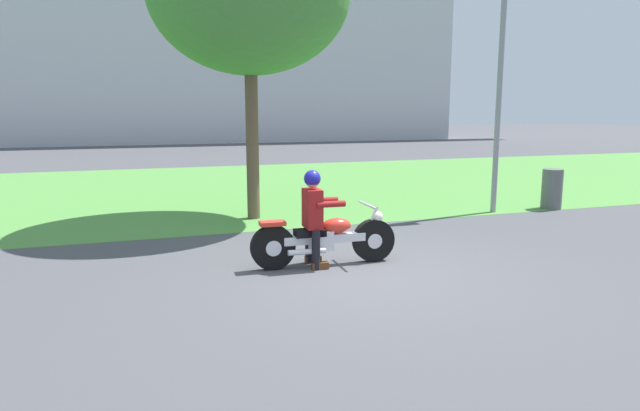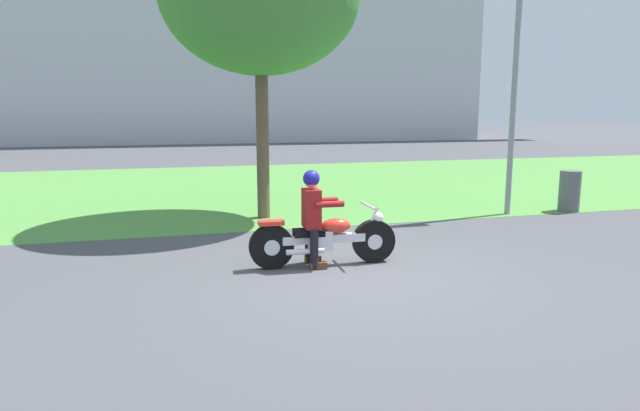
{
  "view_description": "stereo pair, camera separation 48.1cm",
  "coord_description": "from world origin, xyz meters",
  "px_view_note": "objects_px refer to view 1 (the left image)",
  "views": [
    {
      "loc": [
        -2.96,
        -6.87,
        2.26
      ],
      "look_at": [
        -0.38,
        0.74,
        0.85
      ],
      "focal_mm": 31.27,
      "sensor_mm": 36.0,
      "label": 1
    },
    {
      "loc": [
        -2.5,
        -7.01,
        2.26
      ],
      "look_at": [
        -0.38,
        0.74,
        0.85
      ],
      "focal_mm": 31.27,
      "sensor_mm": 36.0,
      "label": 2
    }
  ],
  "objects_px": {
    "rider_lead": "(314,211)",
    "streetlight_pole": "(507,43)",
    "trash_can": "(552,189)",
    "motorcycle_lead": "(325,239)"
  },
  "relations": [
    {
      "from": "trash_can",
      "to": "rider_lead",
      "type": "bearing_deg",
      "value": -157.53
    },
    {
      "from": "rider_lead",
      "to": "trash_can",
      "type": "xyz_separation_m",
      "value": [
        6.57,
        2.72,
        -0.36
      ]
    },
    {
      "from": "motorcycle_lead",
      "to": "trash_can",
      "type": "bearing_deg",
      "value": 25.32
    },
    {
      "from": "trash_can",
      "to": "motorcycle_lead",
      "type": "bearing_deg",
      "value": -156.93
    },
    {
      "from": "motorcycle_lead",
      "to": "trash_can",
      "type": "height_order",
      "value": "trash_can"
    },
    {
      "from": "motorcycle_lead",
      "to": "rider_lead",
      "type": "xyz_separation_m",
      "value": [
        -0.17,
        0.01,
        0.43
      ]
    },
    {
      "from": "motorcycle_lead",
      "to": "trash_can",
      "type": "distance_m",
      "value": 6.96
    },
    {
      "from": "rider_lead",
      "to": "streetlight_pole",
      "type": "xyz_separation_m",
      "value": [
        5.18,
        2.78,
        2.8
      ]
    },
    {
      "from": "motorcycle_lead",
      "to": "rider_lead",
      "type": "bearing_deg",
      "value": 179.17
    },
    {
      "from": "rider_lead",
      "to": "trash_can",
      "type": "height_order",
      "value": "rider_lead"
    }
  ]
}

